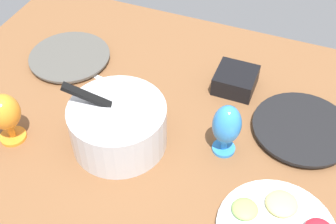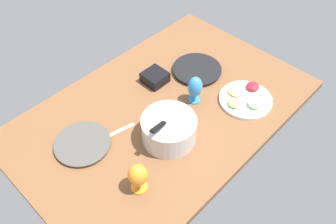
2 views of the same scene
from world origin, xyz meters
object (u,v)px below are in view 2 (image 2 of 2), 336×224
Objects in this scene: mixing_bowl at (169,129)px; fruit_platter at (246,99)px; dinner_plate_left at (197,70)px; square_bowl_black at (155,77)px; hurricane_glass_blue at (195,88)px; hurricane_glass_orange at (138,176)px; dinner_plate_right at (83,144)px.

fruit_platter is at bearing 165.72° from mixing_bowl.
square_bowl_black reaches higher than dinner_plate_left.
square_bowl_black is (4.10, -26.44, -6.20)cm from hurricane_glass_blue.
mixing_bowl is 31.27cm from hurricane_glass_orange.
mixing_bowl reaches higher than square_bowl_black.
dinner_plate_left reaches higher than dinner_plate_right.
mixing_bowl is (48.06, 22.91, 6.00)cm from dinner_plate_left.
fruit_platter is (-48.12, 12.25, -5.73)cm from mixing_bowl.
hurricane_glass_orange is at bearing 94.84° from dinner_plate_right.
hurricane_glass_blue is at bearing 98.82° from square_bowl_black.
dinner_plate_left is 1.81× the size of hurricane_glass_orange.
fruit_platter reaches higher than dinner_plate_left.
square_bowl_black is at bearing -140.40° from hurricane_glass_orange.
dinner_plate_right is at bearing -17.40° from hurricane_glass_blue.
hurricane_glass_orange is at bearing 17.41° from hurricane_glass_blue.
dinner_plate_right is (80.71, -4.43, -0.26)cm from dinner_plate_left.
square_bowl_black is at bearing -172.77° from dinner_plate_right.
hurricane_glass_blue is 60.88cm from hurricane_glass_orange.
square_bowl_black is (-57.16, -7.25, 2.50)cm from dinner_plate_right.
dinner_plate_right is 43.04cm from mixing_bowl.
hurricane_glass_orange is (77.61, -2.18, 8.36)cm from fruit_platter.
fruit_platter is at bearing 116.76° from square_bowl_black.
dinner_plate_left is 35.16cm from fruit_platter.
hurricane_glass_orange is (-3.17, 37.41, 8.89)cm from dinner_plate_right.
hurricane_glass_blue reaches higher than fruit_platter.
square_bowl_black is (-24.51, -34.59, -3.75)cm from mixing_bowl.
mixing_bowl is (-32.65, 27.34, 6.25)cm from dinner_plate_right.
hurricane_glass_blue is 1.03× the size of hurricane_glass_orange.
hurricane_glass_orange is at bearing 18.86° from mixing_bowl.
fruit_platter is (-80.78, 39.59, 0.52)cm from dinner_plate_right.
fruit_platter is 52.49cm from square_bowl_black.
fruit_platter is 1.81× the size of hurricane_glass_orange.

